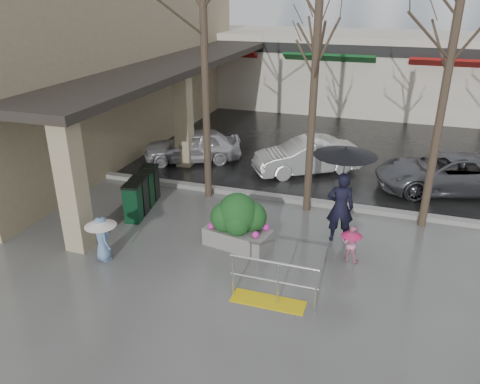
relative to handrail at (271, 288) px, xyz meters
The scene contains 20 objects.
ground 1.85m from the handrail, 138.58° to the left, with size 120.00×120.00×0.00m, color #51514F.
street_asphalt 23.24m from the handrail, 93.36° to the left, with size 120.00×36.00×0.01m, color black.
curb 5.38m from the handrail, 104.66° to the left, with size 120.00×0.30×0.15m, color gray.
near_building 14.32m from the handrail, 138.39° to the left, with size 6.00×18.00×8.00m, color tan.
canopy_slab 11.54m from the handrail, 123.81° to the left, with size 2.80×18.00×0.25m, color #2D2823.
pillar_front 5.48m from the handrail, behind, with size 0.55×0.55×3.50m, color tan.
pillar_back 9.02m from the handrail, 126.15° to the left, with size 0.55×0.55×3.50m, color tan.
storefront_row 19.25m from the handrail, 88.07° to the left, with size 34.00×6.74×4.00m.
handrail is the anchor object (origin of this frame).
tree_west 7.52m from the handrail, 124.99° to the left, with size 3.20×3.20×6.80m.
tree_midwest 6.83m from the handrail, 91.91° to the left, with size 3.20×3.20×7.00m.
tree_mideast 7.28m from the handrail, 56.81° to the left, with size 3.20×3.20×6.50m.
woman 3.55m from the handrail, 72.78° to the left, with size 1.59×1.59×2.61m.
child_pink 2.66m from the handrail, 58.06° to the left, with size 0.53×0.52×0.95m.
child_blue 4.39m from the handrail, behind, with size 0.77×0.77×1.15m.
planter 2.56m from the handrail, 124.50° to the left, with size 1.81×1.15×1.47m.
news_boxes 5.83m from the handrail, 146.32° to the left, with size 0.79×2.07×1.13m.
car_a 9.30m from the handrail, 123.89° to the left, with size 1.49×3.70×1.26m, color silver.
car_b 7.93m from the handrail, 95.57° to the left, with size 1.33×3.82×1.26m, color white.
car_c 8.63m from the handrail, 62.99° to the left, with size 2.09×4.53×1.26m, color #55575D.
Camera 1 is at (3.32, -9.21, 6.15)m, focal length 35.00 mm.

